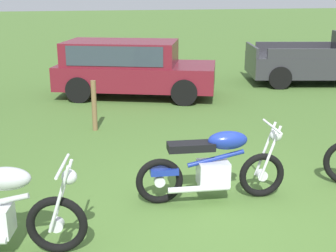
% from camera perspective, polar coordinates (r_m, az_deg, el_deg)
% --- Properties ---
extents(ground_plane, '(120.00, 120.00, 0.00)m').
position_cam_1_polar(ground_plane, '(5.86, 6.64, -10.66)').
color(ground_plane, '#476B2D').
extents(motorcycle_blue, '(1.99, 0.64, 1.02)m').
position_cam_1_polar(motorcycle_blue, '(5.98, 5.74, -4.98)').
color(motorcycle_blue, black).
rests_on(motorcycle_blue, ground).
extents(car_burgundy, '(4.39, 3.10, 1.43)m').
position_cam_1_polar(car_burgundy, '(11.93, -4.86, 7.67)').
color(car_burgundy, maroon).
rests_on(car_burgundy, ground).
extents(fence_post_wooden, '(0.10, 0.10, 1.00)m').
position_cam_1_polar(fence_post_wooden, '(9.06, -9.20, 2.52)').
color(fence_post_wooden, brown).
rests_on(fence_post_wooden, ground).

